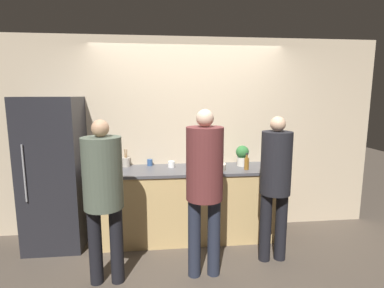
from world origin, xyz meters
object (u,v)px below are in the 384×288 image
object	(u,v)px
person_left	(103,187)
bottle_clear	(270,164)
person_center	(205,178)
utensil_crock	(126,162)
refrigerator	(54,173)
potted_plant	(242,155)
person_right	(275,178)
cup_white	(171,164)
cup_blue	(150,162)
fruit_bowl	(212,166)
bottle_amber	(247,163)

from	to	relation	value
person_left	bottle_clear	bearing A→B (deg)	19.69
person_center	utensil_crock	distance (m)	1.36
refrigerator	potted_plant	xyz separation A→B (m)	(2.36, 0.09, 0.16)
refrigerator	person_center	distance (m)	1.91
person_right	cup_white	size ratio (longest dim) A/B	18.56
person_center	cup_white	xyz separation A→B (m)	(-0.29, 0.94, -0.07)
utensil_crock	cup_blue	world-z (taller)	utensil_crock
fruit_bowl	utensil_crock	distance (m)	1.12
person_center	person_right	xyz separation A→B (m)	(0.82, 0.21, -0.08)
person_left	person_center	xyz separation A→B (m)	(0.98, 0.02, 0.05)
cup_white	potted_plant	size ratio (longest dim) A/B	0.32
bottle_clear	utensil_crock	bearing A→B (deg)	168.06
refrigerator	fruit_bowl	bearing A→B (deg)	-1.83
person_center	potted_plant	world-z (taller)	person_center
potted_plant	utensil_crock	bearing A→B (deg)	175.89
bottle_clear	cup_white	bearing A→B (deg)	166.88
cup_white	bottle_clear	bearing A→B (deg)	-13.12
refrigerator	potted_plant	size ratio (longest dim) A/B	6.78
person_center	person_right	distance (m)	0.85
potted_plant	person_left	bearing A→B (deg)	-149.59
person_center	fruit_bowl	bearing A→B (deg)	75.05
bottle_clear	potted_plant	world-z (taller)	potted_plant
person_right	potted_plant	size ratio (longest dim) A/B	6.03
person_right	person_left	bearing A→B (deg)	-172.69
refrigerator	person_right	size ratio (longest dim) A/B	1.12
utensil_crock	person_center	bearing A→B (deg)	-49.85
person_center	person_right	bearing A→B (deg)	14.48
cup_blue	refrigerator	bearing A→B (deg)	-168.31
person_left	person_right	bearing A→B (deg)	7.31
fruit_bowl	bottle_amber	bearing A→B (deg)	-6.78
refrigerator	person_right	world-z (taller)	refrigerator
bottle_clear	cup_blue	xyz separation A→B (m)	(-1.50, 0.41, -0.04)
cup_blue	potted_plant	xyz separation A→B (m)	(1.21, -0.14, 0.11)
bottle_amber	cup_white	xyz separation A→B (m)	(-0.93, 0.22, -0.04)
refrigerator	bottle_amber	xyz separation A→B (m)	(2.36, -0.11, 0.09)
cup_white	potted_plant	bearing A→B (deg)	-0.71
person_center	fruit_bowl	distance (m)	0.81
person_left	cup_white	bearing A→B (deg)	54.48
person_right	bottle_clear	world-z (taller)	person_right
fruit_bowl	cup_white	xyz separation A→B (m)	(-0.50, 0.17, 0.00)
refrigerator	bottle_amber	size ratio (longest dim) A/B	8.78
person_right	bottle_amber	bearing A→B (deg)	108.64
bottle_clear	cup_white	world-z (taller)	bottle_clear
person_left	utensil_crock	bearing A→B (deg)	84.61
cup_blue	bottle_clear	bearing A→B (deg)	-15.46
person_right	utensil_crock	distance (m)	1.89
person_center	cup_blue	distance (m)	1.22
fruit_bowl	bottle_clear	distance (m)	0.73
refrigerator	potted_plant	world-z (taller)	refrigerator
bottle_amber	potted_plant	world-z (taller)	potted_plant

